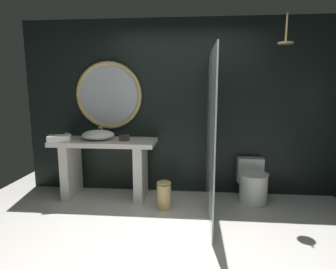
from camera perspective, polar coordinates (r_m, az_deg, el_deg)
name	(u,v)px	position (r m, az deg, el deg)	size (l,w,h in m)	color
ground_plane	(172,264)	(2.84, 0.76, -24.95)	(5.76, 5.76, 0.00)	silver
back_wall_panel	(182,108)	(4.25, 2.80, 5.41)	(4.80, 0.10, 2.60)	black
vanity_counter	(105,160)	(4.20, -12.70, -5.19)	(1.48, 0.60, 0.86)	silver
vessel_sink	(98,135)	(4.15, -14.10, -0.08)	(0.47, 0.39, 0.18)	white
tumbler_cup	(67,136)	(4.38, -19.97, -0.25)	(0.07, 0.07, 0.09)	silver
tissue_box	(124,138)	(4.01, -8.94, -0.71)	(0.12, 0.10, 0.08)	#3D3323
round_wall_mirror	(109,95)	(4.34, -12.02, 7.85)	(1.01, 0.06, 1.01)	tan
shower_glass_panel	(211,135)	(3.49, 8.69, -0.18)	(0.02, 1.49, 2.05)	silver
rain_shower_head	(286,40)	(3.85, 22.93, 17.44)	(0.18, 0.18, 0.37)	tan
toilet	(252,182)	(4.22, 16.84, -9.33)	(0.41, 0.61, 0.58)	white
waste_bin	(164,194)	(3.81, -0.83, -12.16)	(0.19, 0.19, 0.39)	tan
folded_hand_towel	(59,139)	(4.17, -21.35, -0.79)	(0.30, 0.19, 0.09)	white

